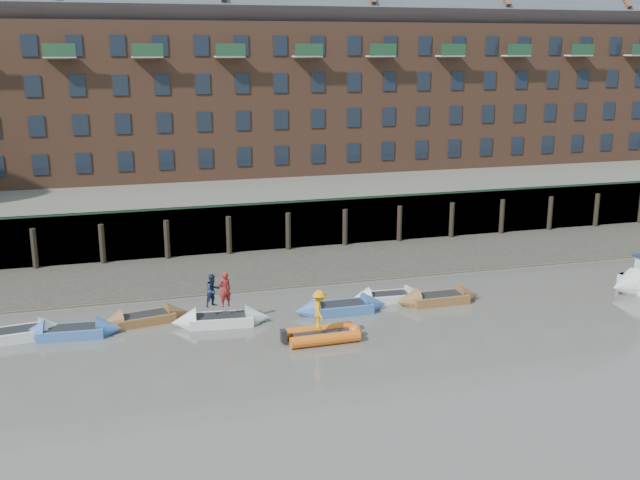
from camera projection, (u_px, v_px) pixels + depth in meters
name	position (u px, v px, depth m)	size (l,w,h in m)	color
ground	(370.00, 393.00, 29.62)	(220.00, 220.00, 0.00)	#5E5A53
foreshore	(272.00, 268.00, 46.36)	(110.00, 8.00, 0.50)	#3D382F
mud_band	(284.00, 284.00, 43.19)	(110.00, 1.60, 0.10)	#4C4336
river_wall	(257.00, 227.00, 50.03)	(110.00, 1.23, 3.30)	#2D2A26
bank_terrace	(225.00, 191.00, 62.69)	(110.00, 28.00, 3.20)	#5E594D
apartment_terrace	(218.00, 53.00, 60.81)	(80.60, 15.56, 20.98)	brown
rowboat_0	(12.00, 335.00, 34.96)	(5.02, 2.05, 1.41)	silver
rowboat_1	(71.00, 332.00, 35.37)	(4.78, 1.73, 1.36)	#3964A5
rowboat_2	(145.00, 318.00, 37.15)	(4.62, 2.11, 1.29)	brown
rowboat_3	(221.00, 320.00, 36.89)	(4.95, 1.90, 1.40)	silver
rowboat_4	(341.00, 308.00, 38.57)	(4.95, 1.50, 1.43)	#3964A5
rowboat_5	(388.00, 297.00, 40.35)	(4.30, 1.47, 1.23)	silver
rowboat_6	(438.00, 298.00, 40.05)	(4.79, 1.40, 1.39)	brown
rib_tender	(325.00, 334.00, 34.95)	(3.64, 1.76, 0.63)	orange
person_rower_a	(225.00, 289.00, 36.51)	(0.64, 0.42, 1.76)	maroon
person_rower_b	(213.00, 290.00, 36.52)	(0.81, 0.63, 1.66)	#19233F
person_rib_crew	(319.00, 310.00, 34.50)	(1.23, 0.70, 1.90)	orange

